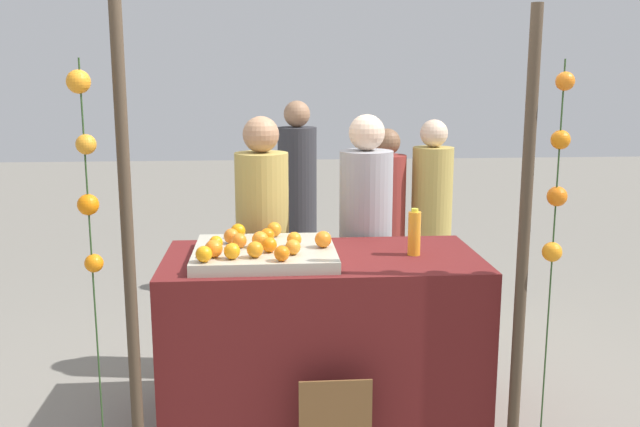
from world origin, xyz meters
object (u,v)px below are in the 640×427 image
orange_0 (232,251)px  orange_1 (255,250)px  chalkboard_sign (335,427)px  vendor_right (365,255)px  juice_bottle (414,233)px  vendor_left (263,257)px  stall_counter (322,338)px

orange_0 → orange_1: size_ratio=0.98×
chalkboard_sign → vendor_right: bearing=75.5°
juice_bottle → vendor_left: (-0.81, 0.64, -0.28)m
juice_bottle → vendor_left: bearing=141.8°
stall_counter → juice_bottle: bearing=-1.9°
chalkboard_sign → vendor_right: (0.30, 1.16, 0.53)m
orange_1 → vendor_left: size_ratio=0.05×
juice_bottle → vendor_right: size_ratio=0.15×
stall_counter → vendor_left: size_ratio=1.03×
orange_0 → vendor_left: size_ratio=0.05×
stall_counter → vendor_left: 0.76m
orange_1 → juice_bottle: (0.84, 0.22, 0.02)m
orange_1 → vendor_left: 0.90m
stall_counter → chalkboard_sign: (0.02, -0.55, -0.23)m
juice_bottle → chalkboard_sign: size_ratio=0.53×
stall_counter → vendor_right: size_ratio=1.03×
orange_1 → vendor_left: vendor_left is taller
vendor_left → vendor_right: vendor_right is taller
vendor_left → vendor_right: 0.64m
orange_1 → vendor_right: size_ratio=0.05×
chalkboard_sign → stall_counter: bearing=91.8°
orange_1 → stall_counter: bearing=34.0°
orange_0 → juice_bottle: bearing=14.2°
juice_bottle → chalkboard_sign: bearing=-131.3°
stall_counter → vendor_left: (-0.32, 0.62, 0.30)m
orange_1 → juice_bottle: size_ratio=0.33×
orange_1 → vendor_right: 1.11m
juice_bottle → stall_counter: bearing=178.1°
vendor_left → orange_1: bearing=-92.2°
vendor_right → stall_counter: bearing=-117.6°
stall_counter → vendor_right: bearing=62.4°
orange_1 → chalkboard_sign: (0.37, -0.32, -0.79)m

